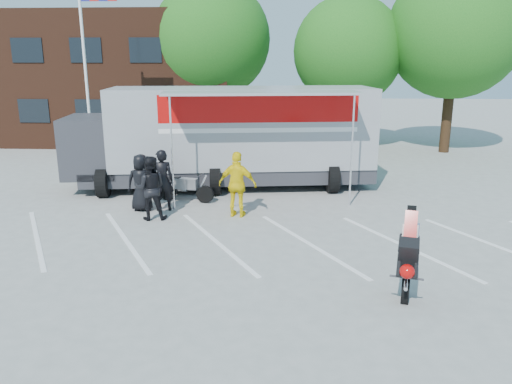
# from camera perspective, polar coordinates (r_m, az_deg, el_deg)

# --- Properties ---
(ground) EXTENTS (100.00, 100.00, 0.00)m
(ground) POSITION_cam_1_polar(r_m,az_deg,el_deg) (12.18, -6.19, -7.27)
(ground) COLOR #A1A19C
(ground) RESTS_ON ground
(parking_bay_lines) EXTENTS (18.09, 13.33, 0.01)m
(parking_bay_lines) POSITION_cam_1_polar(r_m,az_deg,el_deg) (13.09, -5.47, -5.60)
(parking_bay_lines) COLOR white
(parking_bay_lines) RESTS_ON ground
(office_building) EXTENTS (18.00, 8.00, 7.00)m
(office_building) POSITION_cam_1_polar(r_m,az_deg,el_deg) (31.49, -19.33, 12.19)
(office_building) COLOR #482517
(office_building) RESTS_ON ground
(flagpole) EXTENTS (1.61, 0.12, 8.00)m
(flagpole) POSITION_cam_1_polar(r_m,az_deg,el_deg) (22.65, -18.49, 15.42)
(flagpole) COLOR white
(flagpole) RESTS_ON ground
(tree_left) EXTENTS (6.12, 6.12, 8.64)m
(tree_left) POSITION_cam_1_polar(r_m,az_deg,el_deg) (27.41, -5.08, 16.97)
(tree_left) COLOR #382314
(tree_left) RESTS_ON ground
(tree_mid) EXTENTS (5.44, 5.44, 7.68)m
(tree_mid) POSITION_cam_1_polar(r_m,az_deg,el_deg) (26.27, 10.48, 15.52)
(tree_mid) COLOR #382314
(tree_mid) RESTS_ON ground
(tree_right) EXTENTS (6.46, 6.46, 9.12)m
(tree_right) POSITION_cam_1_polar(r_m,az_deg,el_deg) (26.85, 21.83, 16.72)
(tree_right) COLOR #382314
(tree_right) RESTS_ON ground
(transporter_truck) EXTENTS (11.98, 6.95, 3.61)m
(transporter_truck) POSITION_cam_1_polar(r_m,az_deg,el_deg) (18.51, -3.05, 0.61)
(transporter_truck) COLOR gray
(transporter_truck) RESTS_ON ground
(parked_motorcycle) EXTENTS (2.04, 1.02, 1.02)m
(parked_motorcycle) POSITION_cam_1_polar(r_m,az_deg,el_deg) (16.76, -7.95, -1.07)
(parked_motorcycle) COLOR #AAAAAF
(parked_motorcycle) RESTS_ON ground
(stunt_bike_rider) EXTENTS (1.17, 1.81, 1.96)m
(stunt_bike_rider) POSITION_cam_1_polar(r_m,az_deg,el_deg) (10.98, 16.68, -10.42)
(stunt_bike_rider) COLOR black
(stunt_bike_rider) RESTS_ON ground
(spectator_leather_a) EXTENTS (0.92, 0.64, 1.79)m
(spectator_leather_a) POSITION_cam_1_polar(r_m,az_deg,el_deg) (15.80, -12.98, 1.06)
(spectator_leather_a) COLOR black
(spectator_leather_a) RESTS_ON ground
(spectator_leather_b) EXTENTS (0.79, 0.60, 1.93)m
(spectator_leather_b) POSITION_cam_1_polar(r_m,az_deg,el_deg) (15.66, -10.67, 1.33)
(spectator_leather_b) COLOR black
(spectator_leather_b) RESTS_ON ground
(spectator_leather_c) EXTENTS (1.02, 0.85, 1.89)m
(spectator_leather_c) POSITION_cam_1_polar(r_m,az_deg,el_deg) (14.86, -12.00, 0.45)
(spectator_leather_c) COLOR black
(spectator_leather_c) RESTS_ON ground
(spectator_hivis) EXTENTS (1.22, 0.69, 1.97)m
(spectator_hivis) POSITION_cam_1_polar(r_m,az_deg,el_deg) (14.78, -2.12, 0.85)
(spectator_hivis) COLOR yellow
(spectator_hivis) RESTS_ON ground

